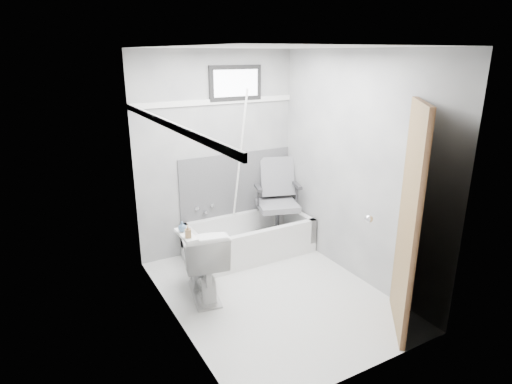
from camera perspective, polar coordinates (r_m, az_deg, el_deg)
floor at (r=4.51m, az=2.23°, el=-13.40°), size 2.60×2.60×0.00m
ceiling at (r=3.84m, az=2.69°, el=18.74°), size 2.60×2.60×0.00m
wall_back at (r=5.13m, az=-5.21°, el=5.01°), size 2.00×0.02×2.40m
wall_front at (r=3.05m, az=15.36°, el=-4.86°), size 2.00×0.02×2.40m
wall_left at (r=3.62m, az=-11.19°, el=-0.91°), size 0.02×2.60×2.40m
wall_right at (r=4.60m, az=13.13°, el=3.08°), size 0.02×2.60×2.40m
bathtub at (r=5.23m, az=-0.91°, el=-6.13°), size 1.50×0.70×0.42m
office_chair at (r=5.32m, az=2.91°, el=-1.06°), size 0.71×0.71×0.98m
toilet at (r=4.35m, az=-7.18°, el=-9.08°), size 0.58×0.84×0.76m
door at (r=3.85m, az=25.47°, el=-4.38°), size 0.78×0.78×2.00m
window at (r=5.10m, az=-2.76°, el=14.32°), size 0.66×0.04×0.40m
backerboard at (r=5.33m, az=-2.59°, el=1.11°), size 1.50×0.02×0.78m
trim_back at (r=5.01m, az=-5.35°, el=11.90°), size 2.00×0.02×0.06m
trim_left at (r=3.47m, az=-11.61°, el=8.85°), size 0.02×2.60×0.06m
pole at (r=5.02m, az=-2.33°, el=3.03°), size 0.02×0.49×1.90m
shelf at (r=3.65m, az=-9.31°, el=-5.69°), size 0.10×0.32×0.02m
soap_bottle_a at (r=3.55m, az=-9.06°, el=-5.22°), size 0.06×0.06×0.11m
soap_bottle_b at (r=3.67m, az=-9.83°, el=-4.53°), size 0.08×0.08×0.09m
faucet at (r=5.21m, az=-6.88°, el=-2.29°), size 0.26×0.10×0.16m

